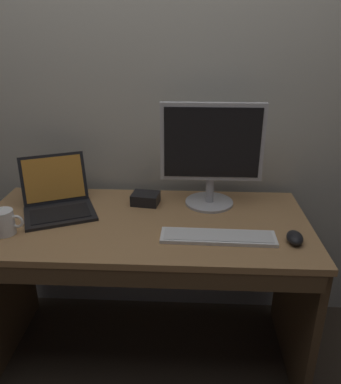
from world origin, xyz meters
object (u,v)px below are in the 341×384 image
object	(u,v)px
external_monitor	(212,150)
external_drive_box	(146,199)
laptop_black	(58,199)
wired_keyboard	(218,237)
coffee_mug	(4,222)
computer_mouse	(295,238)

from	to	relation	value
external_monitor	external_drive_box	xyz separation A→B (m)	(-0.31, -0.00, -0.25)
laptop_black	wired_keyboard	size ratio (longest dim) A/B	0.88
external_drive_box	coffee_mug	size ratio (longest dim) A/B	0.99
wired_keyboard	external_drive_box	distance (m)	0.46
coffee_mug	external_drive_box	bearing A→B (deg)	30.64
laptop_black	external_monitor	distance (m)	0.75
laptop_black	external_drive_box	distance (m)	0.41
laptop_black	external_monitor	bearing A→B (deg)	7.40
computer_mouse	external_drive_box	xyz separation A→B (m)	(-0.63, 0.34, 0.01)
external_drive_box	external_monitor	bearing A→B (deg)	0.43
laptop_black	coffee_mug	bearing A→B (deg)	-121.95
wired_keyboard	external_drive_box	world-z (taller)	external_drive_box
laptop_black	wired_keyboard	xyz separation A→B (m)	(0.73, -0.23, -0.05)
laptop_black	external_drive_box	bearing A→B (deg)	12.63
external_monitor	coffee_mug	world-z (taller)	external_monitor
laptop_black	external_monitor	size ratio (longest dim) A/B	0.84
laptop_black	computer_mouse	xyz separation A→B (m)	(1.03, -0.25, -0.03)
laptop_black	computer_mouse	distance (m)	1.06
computer_mouse	external_drive_box	distance (m)	0.72
coffee_mug	wired_keyboard	bearing A→B (deg)	0.09
external_monitor	coffee_mug	distance (m)	0.94
external_monitor	coffee_mug	bearing A→B (deg)	-159.13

